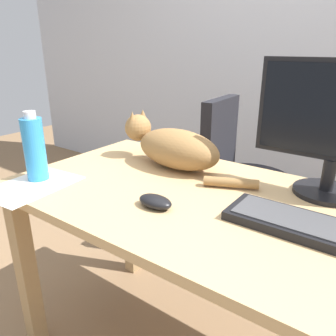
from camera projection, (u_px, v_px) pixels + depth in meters
back_wall at (335, 23)px, 2.02m from camera, size 6.00×0.04×2.60m
desk at (201, 227)px, 1.08m from camera, size 1.30×0.71×0.72m
office_chair at (239, 195)px, 1.83m from camera, size 0.48×0.48×0.91m
keyboard at (313, 228)px, 0.83m from camera, size 0.44×0.15×0.03m
cat at (173, 146)px, 1.27m from camera, size 0.61×0.22×0.20m
computer_mouse at (155, 201)px, 0.96m from camera, size 0.11×0.06×0.04m
paper_sheet at (32, 185)px, 1.12m from camera, size 0.23×0.31×0.00m
water_bottle at (34, 149)px, 1.13m from camera, size 0.07×0.07×0.24m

